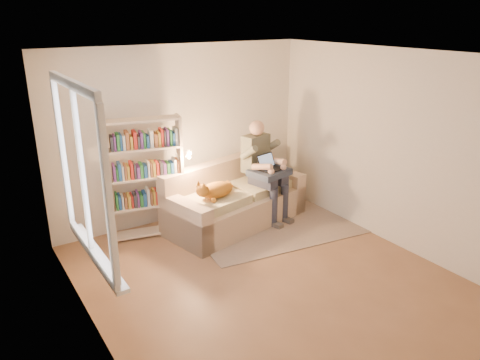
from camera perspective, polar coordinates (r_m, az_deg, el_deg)
floor at (r=5.72m, az=3.52°, el=-12.02°), size 4.50×4.50×0.00m
ceiling at (r=4.88m, az=4.18°, el=14.93°), size 4.00×4.50×0.02m
wall_left at (r=4.35m, az=-18.00°, el=-4.39°), size 0.02×4.50×2.60m
wall_right at (r=6.49m, az=18.22°, el=3.52°), size 0.02×4.50×2.60m
wall_back at (r=7.01m, az=-7.18°, el=5.52°), size 4.00×0.02×2.60m
wall_front at (r=3.75m, az=24.90°, el=-9.33°), size 4.00×0.02×2.60m
window at (r=4.51m, az=-18.13°, el=-2.48°), size 0.12×1.52×1.69m
sofa at (r=6.99m, az=-0.78°, el=-2.74°), size 2.28×1.38×0.91m
person at (r=7.01m, az=2.76°, el=1.85°), size 0.53×0.72×1.51m
cat at (r=6.44m, az=-3.28°, el=-1.29°), size 0.73×0.37×0.28m
blanket at (r=6.95m, az=3.67°, el=0.97°), size 0.63×0.55×0.09m
laptop at (r=6.93m, az=3.62°, el=1.81°), size 0.37×0.35×0.27m
bookshelf at (r=6.53m, az=-11.40°, el=0.91°), size 1.12×0.53×1.70m
rug at (r=6.97m, az=4.61°, el=-5.79°), size 2.60×1.74×0.01m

